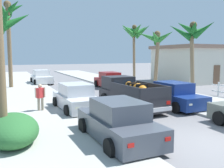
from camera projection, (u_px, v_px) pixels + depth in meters
name	position (u px, v px, depth m)	size (l,w,h in m)	color
ground_plane	(212.00, 143.00, 8.75)	(160.00, 160.00, 0.00)	slate
sidewalk_left	(30.00, 98.00, 17.57)	(4.84, 60.00, 0.12)	#B2AFA8
sidewalk_right	(148.00, 90.00, 21.65)	(4.84, 60.00, 0.12)	#B2AFA8
curb_left	(45.00, 97.00, 17.99)	(0.16, 60.00, 0.10)	silver
curb_right	(138.00, 91.00, 21.24)	(0.16, 60.00, 0.10)	silver
pickup_truck	(129.00, 95.00, 14.57)	(2.32, 5.26, 1.80)	#28282D
car_left_near	(42.00, 77.00, 27.04)	(2.11, 4.30, 1.54)	silver
car_right_near	(174.00, 96.00, 14.77)	(2.03, 4.26, 1.54)	navy
car_right_mid	(76.00, 98.00, 13.96)	(2.12, 4.30, 1.54)	silver
car_left_far	(109.00, 81.00, 23.62)	(2.14, 4.31, 1.54)	maroon
car_right_far	(118.00, 122.00, 8.91)	(2.06, 4.28, 1.54)	#474C56
palm_tree_right_fore	(7.00, 17.00, 22.36)	(3.20, 3.99, 8.14)	brown
palm_tree_left_mid	(134.00, 33.00, 27.31)	(3.60, 4.16, 6.67)	#846B4C
palm_tree_right_mid	(193.00, 33.00, 20.15)	(3.88, 3.88, 5.98)	#846B4C
palm_tree_right_back	(157.00, 41.00, 24.08)	(3.56, 4.10, 5.61)	#846B4C
roadside_house	(193.00, 63.00, 29.37)	(7.85, 7.66, 4.30)	beige
hedge_bush	(12.00, 130.00, 8.52)	(1.80, 2.80, 1.10)	#2D6B33
pedestrian	(40.00, 96.00, 13.40)	(0.57, 0.41, 1.59)	gray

